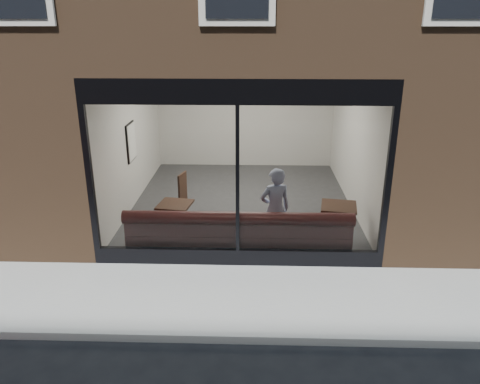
{
  "coord_description": "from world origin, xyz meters",
  "views": [
    {
      "loc": [
        0.27,
        -5.2,
        4.03
      ],
      "look_at": [
        0.03,
        2.4,
        1.23
      ],
      "focal_mm": 35.0,
      "sensor_mm": 36.0,
      "label": 1
    }
  ],
  "objects_px": {
    "cafe_table_right": "(339,206)",
    "cafe_chair_left": "(175,203)",
    "person": "(275,210)",
    "banquette": "(238,243)",
    "cafe_table_left": "(175,205)"
  },
  "relations": [
    {
      "from": "banquette",
      "to": "cafe_table_left",
      "type": "bearing_deg",
      "value": 155.92
    },
    {
      "from": "banquette",
      "to": "cafe_table_left",
      "type": "distance_m",
      "value": 1.44
    },
    {
      "from": "cafe_chair_left",
      "to": "person",
      "type": "bearing_deg",
      "value": 157.32
    },
    {
      "from": "banquette",
      "to": "cafe_chair_left",
      "type": "distance_m",
      "value": 2.37
    },
    {
      "from": "person",
      "to": "cafe_table_right",
      "type": "xyz_separation_m",
      "value": [
        1.21,
        0.31,
        -0.05
      ]
    },
    {
      "from": "person",
      "to": "cafe_table_left",
      "type": "relative_size",
      "value": 2.61
    },
    {
      "from": "banquette",
      "to": "cafe_table_left",
      "type": "xyz_separation_m",
      "value": [
        -1.23,
        0.55,
        0.52
      ]
    },
    {
      "from": "banquette",
      "to": "person",
      "type": "xyz_separation_m",
      "value": [
        0.66,
        0.24,
        0.56
      ]
    },
    {
      "from": "cafe_table_right",
      "to": "cafe_chair_left",
      "type": "bearing_deg",
      "value": 158.32
    },
    {
      "from": "person",
      "to": "cafe_chair_left",
      "type": "xyz_separation_m",
      "value": [
        -2.12,
        1.63,
        -0.55
      ]
    },
    {
      "from": "cafe_table_right",
      "to": "cafe_chair_left",
      "type": "relative_size",
      "value": 1.65
    },
    {
      "from": "person",
      "to": "cafe_table_right",
      "type": "distance_m",
      "value": 1.25
    },
    {
      "from": "cafe_chair_left",
      "to": "banquette",
      "type": "bearing_deg",
      "value": 142.86
    },
    {
      "from": "banquette",
      "to": "cafe_table_right",
      "type": "relative_size",
      "value": 6.16
    },
    {
      "from": "cafe_table_left",
      "to": "cafe_table_right",
      "type": "bearing_deg",
      "value": 0.0
    }
  ]
}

